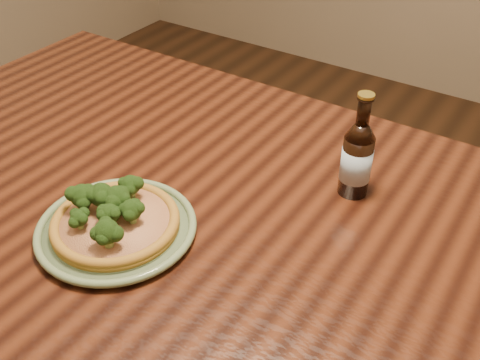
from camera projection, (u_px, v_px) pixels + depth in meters
The scene contains 4 objects.
table at pixel (213, 237), 1.09m from camera, with size 1.60×0.90×0.75m.
plate at pixel (116, 228), 0.95m from camera, with size 0.27×0.27×0.02m.
pizza at pixel (114, 219), 0.94m from camera, with size 0.22×0.22×0.07m.
beer_bottle at pixel (357, 158), 1.01m from camera, with size 0.06×0.06×0.20m.
Camera 1 is at (0.49, -0.55, 1.39)m, focal length 42.00 mm.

